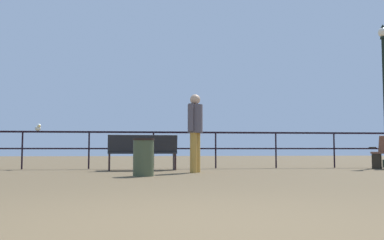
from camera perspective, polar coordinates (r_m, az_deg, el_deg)
The scene contains 6 objects.
ground_plane at distance 2.95m, azimuth -1.33°, elevation -14.51°, with size 60.00×60.00×0.00m, color brown.
pier_railing at distance 11.67m, azimuth -5.26°, elevation -2.90°, with size 21.00×0.05×1.03m.
bench_near_left at distance 10.74m, azimuth -6.73°, elevation -4.11°, with size 1.76×0.69×0.90m.
person_by_bench at distance 9.67m, azimuth 0.43°, elevation -1.03°, with size 0.36×0.51×1.80m.
seagull_on_rail at distance 12.00m, azimuth -20.18°, elevation -0.99°, with size 0.24×0.37×0.19m.
trash_bin at distance 8.45m, azimuth -6.61°, elevation -5.03°, with size 0.43×0.43×0.75m.
Camera 1 is at (-0.26, -2.88, 0.54)m, focal length 39.27 mm.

